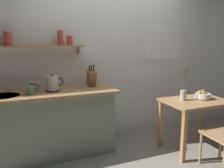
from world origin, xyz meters
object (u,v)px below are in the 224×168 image
at_px(dining_table, 195,109).
at_px(knife_block, 91,78).
at_px(coffee_mug_spare, 31,90).
at_px(fruit_bowl, 203,95).
at_px(electric_kettle, 52,84).
at_px(twig_vase, 183,94).
at_px(coffee_mug_by_sink, 33,88).

bearing_deg(dining_table, knife_block, 154.32).
relative_size(knife_block, coffee_mug_spare, 2.30).
xyz_separation_m(fruit_bowl, electric_kettle, (-2.04, 0.54, 0.22)).
distance_m(twig_vase, knife_block, 1.32).
bearing_deg(knife_block, electric_kettle, -171.25).
bearing_deg(coffee_mug_spare, fruit_bowl, -11.15).
distance_m(twig_vase, coffee_mug_by_sink, 2.04).
distance_m(dining_table, knife_block, 1.55).
xyz_separation_m(dining_table, coffee_mug_spare, (-2.17, 0.47, 0.36)).
height_order(fruit_bowl, twig_vase, twig_vase).
bearing_deg(dining_table, coffee_mug_spare, 167.68).
distance_m(fruit_bowl, coffee_mug_by_sink, 2.36).
bearing_deg(electric_kettle, dining_table, -16.40).
bearing_deg(twig_vase, knife_block, 153.74).
distance_m(fruit_bowl, coffee_mug_spare, 2.36).
height_order(dining_table, twig_vase, twig_vase).
bearing_deg(electric_kettle, coffee_mug_spare, -162.62).
xyz_separation_m(knife_block, coffee_mug_spare, (-0.83, -0.17, -0.07)).
distance_m(dining_table, coffee_mug_spare, 2.25).
distance_m(dining_table, fruit_bowl, 0.24).
xyz_separation_m(coffee_mug_by_sink, coffee_mug_spare, (-0.04, -0.15, -0.00)).
bearing_deg(coffee_mug_by_sink, dining_table, -16.19).
height_order(fruit_bowl, electric_kettle, electric_kettle).
bearing_deg(electric_kettle, fruit_bowl, -14.84).
height_order(fruit_bowl, coffee_mug_by_sink, coffee_mug_by_sink).
bearing_deg(coffee_mug_spare, electric_kettle, 17.38).
distance_m(dining_table, coffee_mug_by_sink, 2.25).
relative_size(dining_table, fruit_bowl, 4.21).
height_order(dining_table, knife_block, knife_block).
bearing_deg(coffee_mug_by_sink, knife_block, 1.82).
xyz_separation_m(twig_vase, electric_kettle, (-1.73, 0.49, 0.19)).
height_order(knife_block, coffee_mug_by_sink, knife_block).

